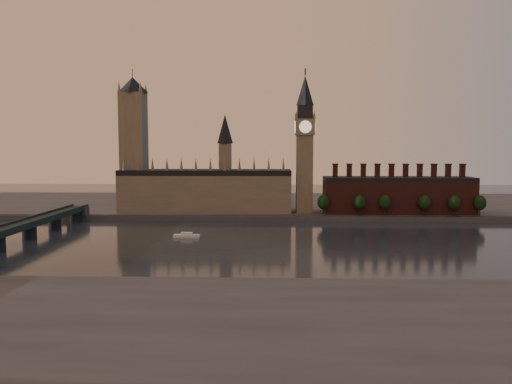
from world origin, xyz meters
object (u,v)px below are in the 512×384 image
victoria_tower (134,139)px  westminster_bridge (11,232)px  big_ben (305,142)px  river_boat (187,236)px

victoria_tower → westminster_bridge: (-35.00, -117.70, -51.65)m
big_ben → river_boat: bearing=-131.2°
victoria_tower → big_ben: 130.12m
westminster_bridge → big_ben: bearing=34.3°
victoria_tower → westminster_bridge: size_ratio=0.54×
big_ben → river_boat: 126.25m
victoria_tower → big_ben: bearing=-2.2°
river_boat → westminster_bridge: bearing=-161.5°
victoria_tower → river_boat: 120.73m
big_ben → victoria_tower: bearing=177.8°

